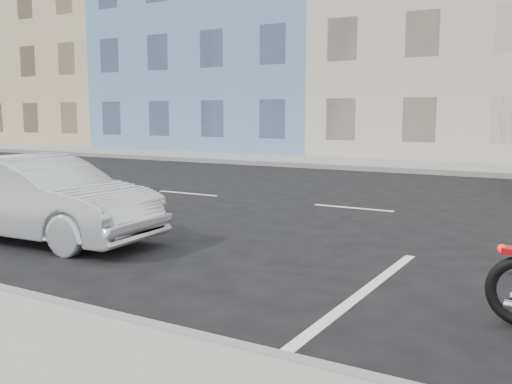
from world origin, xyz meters
TOP-DOWN VIEW (x-y plane):
  - ground at (0.00, 0.00)m, footprint 120.00×120.00m
  - sidewalk_far at (-5.00, 8.70)m, footprint 80.00×3.40m
  - curb_far at (-5.00, 7.00)m, footprint 80.00×0.12m
  - bldg_far_west at (-26.00, 16.30)m, footprint 12.00×12.00m
  - bldg_blue at (-14.00, 16.30)m, footprint 12.00×12.00m
  - bldg_cream at (-2.00, 16.30)m, footprint 12.00×12.00m
  - sedan_silver at (-4.85, -4.95)m, footprint 3.77×1.51m

SIDE VIEW (x-z plane):
  - ground at x=0.00m, z-range 0.00..0.00m
  - sidewalk_far at x=-5.00m, z-range 0.00..0.15m
  - curb_far at x=-5.00m, z-range 0.00..0.16m
  - sedan_silver at x=-4.85m, z-range 0.00..1.22m
  - bldg_cream at x=-2.00m, z-range 0.00..11.50m
  - bldg_far_west at x=-26.00m, z-range 0.00..12.00m
  - bldg_blue at x=-14.00m, z-range 0.00..13.00m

